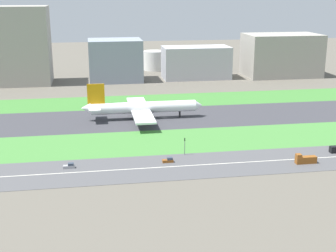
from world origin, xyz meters
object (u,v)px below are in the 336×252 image
(car_3, at_px, (168,160))
(fuel_tank_west, at_px, (154,60))
(terminal_building, at_px, (18,46))
(office_tower, at_px, (196,63))
(airliner, at_px, (141,108))
(fuel_tank_centre, at_px, (185,61))
(car_1, at_px, (69,166))
(truck_1, at_px, (305,159))
(hangar_building, at_px, (115,60))
(cargo_warehouse, at_px, (281,55))
(traffic_light, at_px, (185,145))

(car_3, distance_m, fuel_tank_west, 228.55)
(terminal_building, bearing_deg, office_tower, 0.00)
(office_tower, bearing_deg, terminal_building, 180.00)
(airliner, height_order, fuel_tank_centre, airliner)
(car_3, distance_m, fuel_tank_centre, 233.03)
(car_1, relative_size, car_3, 1.00)
(fuel_tank_west, bearing_deg, truck_1, -83.25)
(hangar_building, bearing_deg, office_tower, 0.00)
(truck_1, bearing_deg, car_3, -10.57)
(cargo_warehouse, distance_m, fuel_tank_west, 106.81)
(airliner, bearing_deg, cargo_warehouse, 42.21)
(airliner, bearing_deg, fuel_tank_west, 79.60)
(airliner, relative_size, car_3, 14.77)
(terminal_building, relative_size, fuel_tank_west, 2.99)
(truck_1, bearing_deg, cargo_warehouse, -109.62)
(terminal_building, relative_size, cargo_warehouse, 0.96)
(hangar_building, relative_size, fuel_tank_centre, 1.84)
(terminal_building, bearing_deg, car_3, -66.22)
(office_tower, relative_size, fuel_tank_centre, 2.40)
(airliner, distance_m, traffic_light, 61.21)
(office_tower, bearing_deg, traffic_light, -104.17)
(cargo_warehouse, xyz_separation_m, fuel_tank_west, (-96.50, 45.00, -8.41))
(office_tower, distance_m, fuel_tank_west, 52.48)
(airliner, relative_size, fuel_tank_west, 3.48)
(airliner, bearing_deg, office_tower, 63.89)
(truck_1, distance_m, traffic_light, 48.80)
(truck_1, distance_m, fuel_tank_west, 238.74)
(traffic_light, relative_size, office_tower, 0.14)
(car_1, relative_size, traffic_light, 0.61)
(airliner, xyz_separation_m, fuel_tank_centre, (55.96, 159.00, 0.61))
(car_3, bearing_deg, hangar_building, 93.27)
(fuel_tank_west, distance_m, fuel_tank_centre, 26.83)
(car_1, relative_size, cargo_warehouse, 0.08)
(traffic_light, height_order, fuel_tank_centre, fuel_tank_centre)
(airliner, bearing_deg, truck_1, -53.74)
(office_tower, bearing_deg, cargo_warehouse, 0.00)
(airliner, relative_size, truck_1, 7.74)
(fuel_tank_west, bearing_deg, traffic_light, -94.50)
(hangar_building, height_order, fuel_tank_west, hangar_building)
(hangar_building, height_order, fuel_tank_centre, hangar_building)
(car_3, height_order, terminal_building, terminal_building)
(cargo_warehouse, distance_m, fuel_tank_centre, 83.54)
(cargo_warehouse, bearing_deg, car_3, -123.84)
(traffic_light, relative_size, fuel_tank_west, 0.39)
(traffic_light, xyz_separation_m, office_tower, (43.94, 174.01, 8.03))
(truck_1, distance_m, cargo_warehouse, 204.39)
(fuel_tank_west, bearing_deg, fuel_tank_centre, 0.00)
(truck_1, distance_m, fuel_tank_centre, 237.06)
(office_tower, bearing_deg, fuel_tank_west, 120.67)
(car_1, xyz_separation_m, fuel_tank_west, (64.40, 227.00, 7.28))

